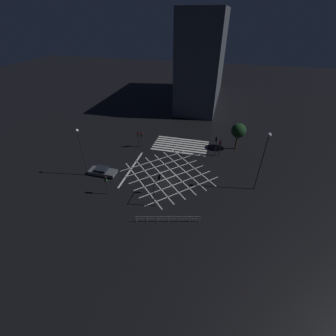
% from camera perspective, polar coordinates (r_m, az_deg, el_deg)
% --- Properties ---
extents(ground_plane, '(200.00, 200.00, 0.00)m').
position_cam_1_polar(ground_plane, '(36.89, -0.00, -1.57)').
color(ground_plane, black).
extents(road_markings, '(16.06, 20.97, 0.01)m').
position_cam_1_polar(road_markings, '(41.76, 1.62, 3.24)').
color(road_markings, silver).
rests_on(road_markings, ground_plane).
extents(office_building, '(10.06, 32.01, 22.94)m').
position_cam_1_polar(office_building, '(69.66, 9.13, 25.93)').
color(office_building, '#3D424C').
rests_on(office_building, ground_plane).
extents(traffic_light_ne_main, '(0.39, 0.36, 3.37)m').
position_cam_1_polar(traffic_light_ne_main, '(32.70, -15.53, -3.25)').
color(traffic_light_ne_main, black).
rests_on(traffic_light_ne_main, ground_plane).
extents(traffic_light_sw_main, '(0.39, 0.36, 3.81)m').
position_cam_1_polar(traffic_light_sw_main, '(41.34, 12.10, 6.42)').
color(traffic_light_sw_main, black).
rests_on(traffic_light_sw_main, ground_plane).
extents(traffic_light_sw_cross, '(0.36, 0.39, 3.28)m').
position_cam_1_polar(traffic_light_sw_cross, '(41.40, 13.11, 5.73)').
color(traffic_light_sw_cross, black).
rests_on(traffic_light_sw_cross, ground_plane).
extents(traffic_light_se_cross, '(0.36, 0.39, 3.37)m').
position_cam_1_polar(traffic_light_se_cross, '(43.51, -7.64, 7.95)').
color(traffic_light_se_cross, black).
rests_on(traffic_light_se_cross, ground_plane).
extents(traffic_light_median_north, '(0.36, 2.81, 3.81)m').
position_cam_1_polar(traffic_light_median_north, '(30.52, -2.84, -3.93)').
color(traffic_light_median_north, black).
rests_on(traffic_light_median_north, ground_plane).
extents(traffic_light_se_main, '(0.39, 0.36, 3.22)m').
position_cam_1_polar(traffic_light_se_main, '(43.72, -6.74, 8.00)').
color(traffic_light_se_main, black).
rests_on(traffic_light_se_main, ground_plane).
extents(street_lamp_east, '(0.53, 0.53, 9.31)m').
position_cam_1_polar(street_lamp_east, '(32.74, 23.31, 3.91)').
color(street_lamp_east, black).
rests_on(street_lamp_east, ground_plane).
extents(street_lamp_west, '(0.43, 0.43, 8.20)m').
position_cam_1_polar(street_lamp_west, '(36.19, -21.20, 5.03)').
color(street_lamp_west, black).
rests_on(street_lamp_west, ground_plane).
extents(street_tree_near, '(2.71, 2.71, 5.25)m').
position_cam_1_polar(street_tree_near, '(44.01, 17.50, 9.03)').
color(street_tree_near, '#38281C').
rests_on(street_tree_near, ground_plane).
extents(waiting_car, '(4.51, 1.87, 1.23)m').
position_cam_1_polar(waiting_car, '(38.07, -16.29, -0.80)').
color(waiting_car, '#474C51').
rests_on(waiting_car, ground_plane).
extents(pedestrian_railing, '(7.77, 2.05, 1.05)m').
position_cam_1_polar(pedestrian_railing, '(28.81, -0.00, -12.69)').
color(pedestrian_railing, gray).
rests_on(pedestrian_railing, ground_plane).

